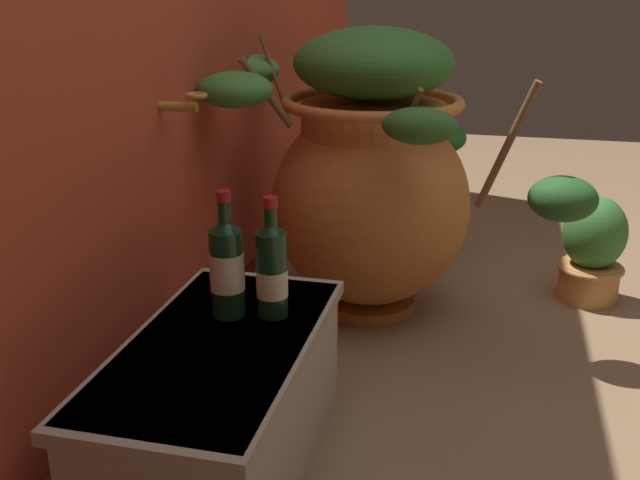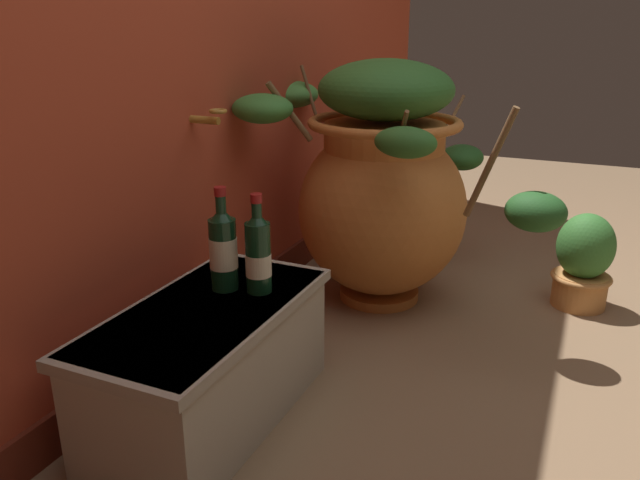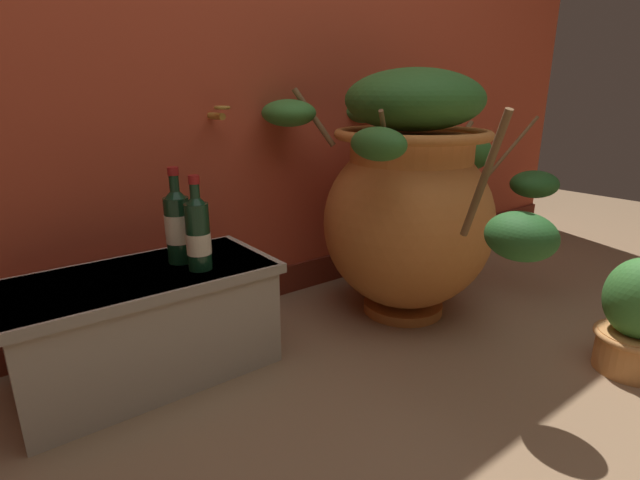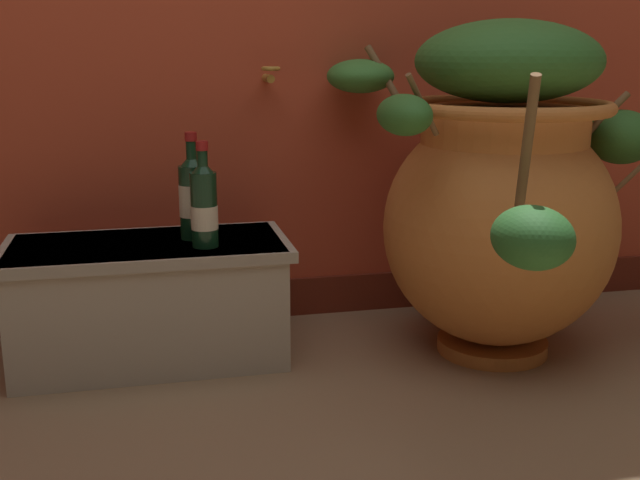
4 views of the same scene
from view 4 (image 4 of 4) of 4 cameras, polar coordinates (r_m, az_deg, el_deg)
name	(u,v)px [view 4 (image 4 of 4)]	position (r m, az deg, el deg)	size (l,w,h in m)	color
terracotta_urn	(503,191)	(2.22, 13.24, 3.50)	(1.09, 1.25, 0.93)	#C17033
stone_ledge	(150,297)	(2.22, -12.38, -4.08)	(0.77, 0.39, 0.34)	#B2A893
wine_bottle_left	(204,203)	(2.09, -8.50, 2.68)	(0.07, 0.07, 0.28)	black
wine_bottle_middle	(193,194)	(2.18, -9.29, 3.33)	(0.08, 0.08, 0.30)	black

